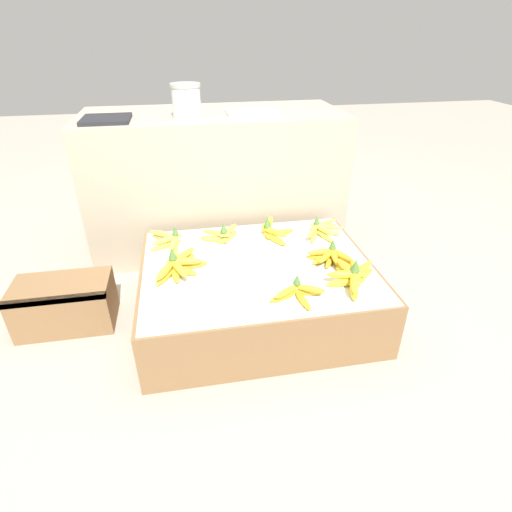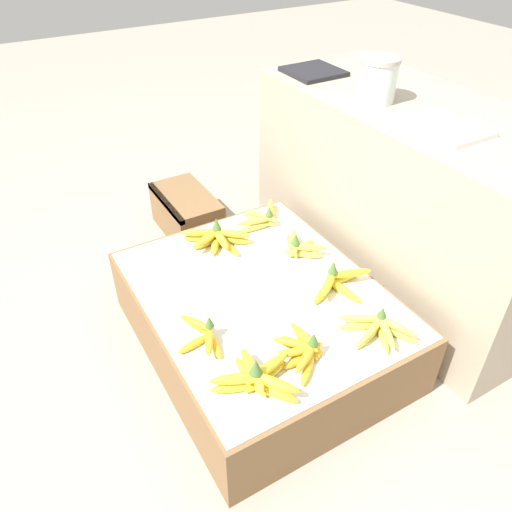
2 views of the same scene
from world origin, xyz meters
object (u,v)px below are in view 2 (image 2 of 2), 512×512
banana_bunch_front_right (257,378)px  banana_bunch_back_right (378,328)px  banana_bunch_back_midleft (299,247)px  foam_tray_white (447,128)px  wooden_crate (187,214)px  banana_bunch_middle_right (303,350)px  banana_bunch_back_left (262,218)px  glass_jar (378,79)px  banana_bunch_middle_left (216,238)px  banana_bunch_front_midright (203,334)px  banana_bunch_back_midright (337,282)px

banana_bunch_front_right → banana_bunch_back_right: 0.42m
banana_bunch_back_midleft → foam_tray_white: 0.65m
wooden_crate → banana_bunch_middle_right: bearing=-5.7°
banana_bunch_back_left → glass_jar: size_ratio=1.59×
banana_bunch_back_left → foam_tray_white: foam_tray_white is taller
wooden_crate → banana_bunch_back_left: bearing=18.5°
banana_bunch_middle_left → banana_bunch_back_right: (0.68, 0.22, -0.00)m
banana_bunch_middle_left → banana_bunch_back_midleft: (0.20, 0.25, -0.00)m
banana_bunch_back_midleft → banana_bunch_back_right: 0.47m
banana_bunch_front_midright → banana_bunch_back_midright: 0.50m
banana_bunch_back_right → banana_bunch_front_right: bearing=-92.3°
banana_bunch_front_midright → banana_bunch_back_left: bearing=133.6°
wooden_crate → banana_bunch_back_midleft: bearing=13.6°
banana_bunch_back_midleft → foam_tray_white: bearing=61.9°
banana_bunch_back_midright → banana_bunch_back_right: (0.24, -0.02, -0.00)m
banana_bunch_back_midright → banana_bunch_middle_left: bearing=-151.0°
banana_bunch_middle_left → banana_bunch_back_left: (-0.04, 0.23, -0.00)m
wooden_crate → banana_bunch_front_midright: bearing=-20.3°
banana_bunch_middle_right → foam_tray_white: bearing=107.8°
banana_bunch_front_midright → banana_bunch_back_left: (-0.47, 0.49, 0.00)m
banana_bunch_front_midright → banana_bunch_back_midright: banana_bunch_back_midright is taller
banana_bunch_back_left → banana_bunch_back_right: size_ratio=1.19×
foam_tray_white → glass_jar: bearing=-176.0°
banana_bunch_front_midright → banana_bunch_back_midleft: size_ratio=1.12×
banana_bunch_back_right → banana_bunch_back_midleft: bearing=176.7°
banana_bunch_middle_left → banana_bunch_middle_right: size_ratio=1.15×
glass_jar → banana_bunch_middle_right: bearing=-50.7°
banana_bunch_front_right → foam_tray_white: (-0.24, 0.85, 0.46)m
banana_bunch_middle_left → wooden_crate: bearing=170.8°
banana_bunch_middle_left → banana_bunch_back_right: bearing=18.0°
banana_bunch_middle_left → banana_bunch_back_midleft: 0.32m
banana_bunch_front_midright → banana_bunch_back_right: bearing=62.6°
banana_bunch_middle_right → banana_bunch_back_midleft: size_ratio=1.07×
banana_bunch_middle_right → banana_bunch_back_left: 0.72m
banana_bunch_middle_left → banana_bunch_back_right: size_ratio=1.16×
banana_bunch_front_right → banana_bunch_back_left: size_ratio=1.01×
banana_bunch_front_right → banana_bunch_back_right: (0.02, 0.42, -0.01)m
banana_bunch_middle_right → banana_bunch_front_right: bearing=-81.9°
banana_bunch_back_midright → foam_tray_white: size_ratio=1.04×
banana_bunch_back_left → banana_bunch_back_midleft: banana_bunch_back_midleft is taller
banana_bunch_back_midright → foam_tray_white: (-0.02, 0.40, 0.46)m
glass_jar → foam_tray_white: bearing=4.0°
banana_bunch_front_right → banana_bunch_middle_right: (-0.02, 0.17, -0.01)m
banana_bunch_middle_right → glass_jar: glass_jar is taller
banana_bunch_back_right → glass_jar: glass_jar is taller
banana_bunch_back_left → banana_bunch_back_right: 0.71m
wooden_crate → banana_bunch_back_left: (0.45, 0.15, 0.18)m
banana_bunch_back_left → glass_jar: glass_jar is taller
glass_jar → foam_tray_white: 0.33m
banana_bunch_front_right → banana_bunch_back_right: banana_bunch_front_right is taller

